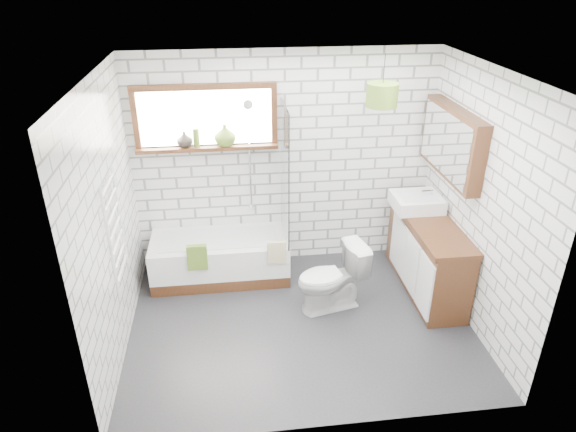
{
  "coord_description": "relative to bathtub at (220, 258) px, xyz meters",
  "views": [
    {
      "loc": [
        -0.64,
        -4.12,
        3.33
      ],
      "look_at": [
        -0.1,
        0.25,
        1.1
      ],
      "focal_mm": 32.0,
      "sensor_mm": 36.0,
      "label": 1
    }
  ],
  "objects": [
    {
      "name": "floor",
      "position": [
        0.79,
        -0.96,
        -0.25
      ],
      "size": [
        3.4,
        2.6,
        0.01
      ],
      "primitive_type": "cube",
      "color": "#232326",
      "rests_on": "ground"
    },
    {
      "name": "ceiling",
      "position": [
        0.79,
        -0.96,
        2.26
      ],
      "size": [
        3.4,
        2.6,
        0.01
      ],
      "primitive_type": "cube",
      "color": "white",
      "rests_on": "ground"
    },
    {
      "name": "wall_back",
      "position": [
        0.79,
        0.34,
        1.0
      ],
      "size": [
        3.4,
        0.01,
        2.5
      ],
      "primitive_type": "cube",
      "color": "white",
      "rests_on": "ground"
    },
    {
      "name": "wall_front",
      "position": [
        0.79,
        -2.27,
        1.0
      ],
      "size": [
        3.4,
        0.01,
        2.5
      ],
      "primitive_type": "cube",
      "color": "white",
      "rests_on": "ground"
    },
    {
      "name": "wall_left",
      "position": [
        -0.91,
        -0.96,
        1.0
      ],
      "size": [
        0.01,
        2.6,
        2.5
      ],
      "primitive_type": "cube",
      "color": "white",
      "rests_on": "ground"
    },
    {
      "name": "wall_right",
      "position": [
        2.5,
        -0.96,
        1.0
      ],
      "size": [
        0.01,
        2.6,
        2.5
      ],
      "primitive_type": "cube",
      "color": "white",
      "rests_on": "ground"
    },
    {
      "name": "window",
      "position": [
        -0.06,
        0.3,
        1.55
      ],
      "size": [
        1.52,
        0.16,
        0.68
      ],
      "primitive_type": "cube",
      "color": "#391E0F",
      "rests_on": "wall_back"
    },
    {
      "name": "towel_radiator",
      "position": [
        -0.87,
        -0.96,
        0.95
      ],
      "size": [
        0.06,
        0.52,
        1.0
      ],
      "primitive_type": "cube",
      "color": "white",
      "rests_on": "wall_left"
    },
    {
      "name": "mirror_cabinet",
      "position": [
        2.41,
        -0.36,
        1.4
      ],
      "size": [
        0.16,
        1.2,
        0.7
      ],
      "primitive_type": "cube",
      "color": "#391E0F",
      "rests_on": "wall_right"
    },
    {
      "name": "shower_riser",
      "position": [
        0.39,
        0.3,
        1.1
      ],
      "size": [
        0.02,
        0.02,
        1.3
      ],
      "primitive_type": "cylinder",
      "color": "silver",
      "rests_on": "wall_back"
    },
    {
      "name": "bathtub",
      "position": [
        0.0,
        0.0,
        0.0
      ],
      "size": [
        1.54,
        0.68,
        0.5
      ],
      "primitive_type": "cube",
      "color": "white",
      "rests_on": "floor"
    },
    {
      "name": "shower_screen",
      "position": [
        0.75,
        0.0,
        1.0
      ],
      "size": [
        0.02,
        0.72,
        1.5
      ],
      "primitive_type": "cube",
      "color": "white",
      "rests_on": "bathtub"
    },
    {
      "name": "towel_green",
      "position": [
        -0.23,
        -0.34,
        0.23
      ],
      "size": [
        0.21,
        0.06,
        0.29
      ],
      "primitive_type": "cube",
      "color": "#567924",
      "rests_on": "bathtub"
    },
    {
      "name": "towel_beige",
      "position": [
        0.62,
        -0.34,
        0.23
      ],
      "size": [
        0.2,
        0.05,
        0.26
      ],
      "primitive_type": "cube",
      "color": "#C4B788",
      "rests_on": "bathtub"
    },
    {
      "name": "vanity",
      "position": [
        2.26,
        -0.5,
        0.17
      ],
      "size": [
        0.47,
        1.45,
        0.83
      ],
      "primitive_type": "cube",
      "color": "#391E0F",
      "rests_on": "floor"
    },
    {
      "name": "basin",
      "position": [
        2.2,
        -0.17,
        0.66
      ],
      "size": [
        0.52,
        0.46,
        0.15
      ],
      "primitive_type": "cube",
      "color": "white",
      "rests_on": "vanity"
    },
    {
      "name": "tap",
      "position": [
        2.36,
        -0.17,
        0.71
      ],
      "size": [
        0.04,
        0.04,
        0.16
      ],
      "primitive_type": "cylinder",
      "rotation": [
        0.0,
        0.0,
        -0.29
      ],
      "color": "silver",
      "rests_on": "vanity"
    },
    {
      "name": "toilet",
      "position": [
        1.14,
        -0.74,
        0.11
      ],
      "size": [
        0.56,
        0.79,
        0.73
      ],
      "primitive_type": "imported",
      "rotation": [
        0.0,
        0.0,
        -1.34
      ],
      "color": "white",
      "rests_on": "floor"
    },
    {
      "name": "vase_olive",
      "position": [
        0.13,
        0.27,
        1.35
      ],
      "size": [
        0.24,
        0.24,
        0.24
      ],
      "primitive_type": "imported",
      "rotation": [
        0.0,
        0.0,
        0.06
      ],
      "color": "olive",
      "rests_on": "window"
    },
    {
      "name": "vase_dark",
      "position": [
        -0.3,
        0.27,
        1.32
      ],
      "size": [
        0.21,
        0.21,
        0.17
      ],
      "primitive_type": "imported",
      "rotation": [
        0.0,
        0.0,
        -0.31
      ],
      "color": "black",
      "rests_on": "window"
    },
    {
      "name": "bottle",
      "position": [
        -0.17,
        0.27,
        1.33
      ],
      "size": [
        0.08,
        0.08,
        0.2
      ],
      "primitive_type": "cylinder",
      "rotation": [
        0.0,
        0.0,
        -0.23
      ],
      "color": "olive",
      "rests_on": "window"
    },
    {
      "name": "pendant",
      "position": [
        1.71,
        -0.13,
        1.85
      ],
      "size": [
        0.32,
        0.32,
        0.23
      ],
      "primitive_type": "cylinder",
      "color": "#567924",
      "rests_on": "ceiling"
    }
  ]
}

